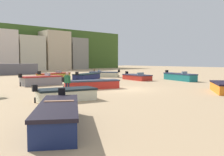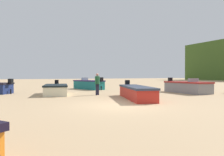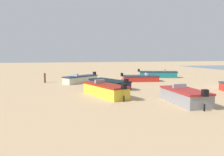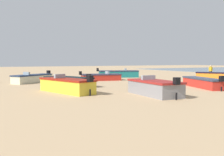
{
  "view_description": "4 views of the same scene",
  "coord_description": "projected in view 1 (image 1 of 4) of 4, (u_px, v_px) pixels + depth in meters",
  "views": [
    {
      "loc": [
        -14.85,
        -15.09,
        2.47
      ],
      "look_at": [
        2.72,
        5.0,
        0.6
      ],
      "focal_mm": 39.18,
      "sensor_mm": 36.0,
      "label": 1
    },
    {
      "loc": [
        8.72,
        -4.65,
        1.45
      ],
      "look_at": [
        -4.17,
        1.58,
        1.27
      ],
      "focal_mm": 32.69,
      "sensor_mm": 36.0,
      "label": 2
    },
    {
      "loc": [
        -16.7,
        16.83,
        3.22
      ],
      "look_at": [
        1.05,
        12.13,
        1.29
      ],
      "focal_mm": 35.55,
      "sensor_mm": 36.0,
      "label": 3
    },
    {
      "loc": [
        -16.48,
        17.81,
        2.17
      ],
      "look_at": [
        -0.69,
        9.81,
        0.93
      ],
      "focal_mm": 39.56,
      "sensor_mm": 36.0,
      "label": 4
    }
  ],
  "objects": [
    {
      "name": "boat_red_0",
      "position": [
        137.0,
        77.0,
        31.7
      ],
      "size": [
        2.47,
        4.69,
        1.05
      ],
      "rotation": [
        0.0,
        0.0,
        2.97
      ],
      "color": "red",
      "rests_on": "ground"
    },
    {
      "name": "townhouse_right",
      "position": [
        54.0,
        51.0,
        68.42
      ],
      "size": [
        7.04,
        6.69,
        10.61
      ],
      "primitive_type": "cube",
      "color": "beige",
      "rests_on": "ground"
    },
    {
      "name": "townhouse_far_right",
      "position": [
        75.0,
        54.0,
        72.7
      ],
      "size": [
        5.37,
        6.23,
        9.09
      ],
      "primitive_type": "cube",
      "color": "gray",
      "rests_on": "ground"
    },
    {
      "name": "boat_grey_6",
      "position": [
        41.0,
        80.0,
        25.0
      ],
      "size": [
        4.31,
        1.85,
        1.26
      ],
      "rotation": [
        0.0,
        0.0,
        4.68
      ],
      "color": "gray",
      "rests_on": "ground"
    },
    {
      "name": "boat_navy_4",
      "position": [
        87.0,
        76.0,
        32.62
      ],
      "size": [
        4.94,
        3.49,
        1.11
      ],
      "rotation": [
        0.0,
        0.0,
        5.14
      ],
      "color": "navy",
      "rests_on": "ground"
    },
    {
      "name": "ground_plane",
      "position": [
        126.0,
        89.0,
        21.26
      ],
      "size": [
        160.0,
        160.0,
        0.0
      ],
      "primitive_type": "plane",
      "color": "tan"
    },
    {
      "name": "boat_orange_5",
      "position": [
        222.0,
        87.0,
        19.15
      ],
      "size": [
        4.1,
        3.43,
        1.12
      ],
      "rotation": [
        0.0,
        0.0,
        5.34
      ],
      "color": "orange",
      "rests_on": "ground"
    },
    {
      "name": "boat_cream_10",
      "position": [
        104.0,
        74.0,
        37.42
      ],
      "size": [
        3.65,
        4.33,
        1.14
      ],
      "rotation": [
        0.0,
        0.0,
        0.63
      ],
      "color": "beige",
      "rests_on": "ground"
    },
    {
      "name": "boat_cream_1",
      "position": [
        66.0,
        94.0,
        15.29
      ],
      "size": [
        3.99,
        2.38,
        1.08
      ],
      "rotation": [
        0.0,
        0.0,
        4.5
      ],
      "color": "beige",
      "rests_on": "ground"
    },
    {
      "name": "townhouse_centre_right",
      "position": [
        30.0,
        53.0,
        63.0
      ],
      "size": [
        6.7,
        5.12,
        8.87
      ],
      "primitive_type": "cube",
      "color": "beige",
      "rests_on": "ground"
    },
    {
      "name": "boat_teal_7",
      "position": [
        180.0,
        77.0,
        30.91
      ],
      "size": [
        2.89,
        5.48,
        1.23
      ],
      "rotation": [
        0.0,
        0.0,
        2.82
      ],
      "color": "#196F70",
      "rests_on": "ground"
    },
    {
      "name": "mooring_post_near_water",
      "position": [
        94.0,
        72.0,
        41.14
      ],
      "size": [
        0.2,
        0.2,
        1.12
      ],
      "primitive_type": "cylinder",
      "color": "#4E3221",
      "rests_on": "ground"
    },
    {
      "name": "boat_navy_3",
      "position": [
        58.0,
        115.0,
        9.1
      ],
      "size": [
        3.83,
        4.88,
        1.2
      ],
      "rotation": [
        0.0,
        0.0,
        2.57
      ],
      "color": "navy",
      "rests_on": "ground"
    },
    {
      "name": "boat_red_9",
      "position": [
        92.0,
        84.0,
        21.55
      ],
      "size": [
        5.12,
        2.67,
        1.11
      ],
      "rotation": [
        0.0,
        0.0,
        4.4
      ],
      "color": "red",
      "rests_on": "ground"
    },
    {
      "name": "boat_yellow_8",
      "position": [
        54.0,
        77.0,
        30.94
      ],
      "size": [
        5.03,
        2.89,
        1.27
      ],
      "rotation": [
        0.0,
        0.0,
        5.04
      ],
      "color": "gold",
      "rests_on": "ground"
    },
    {
      "name": "beach_walker_foreground",
      "position": [
        67.0,
        81.0,
        18.39
      ],
      "size": [
        0.47,
        0.5,
        1.62
      ],
      "rotation": [
        0.0,
        0.0,
        2.12
      ],
      "color": "black",
      "rests_on": "ground"
    }
  ]
}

